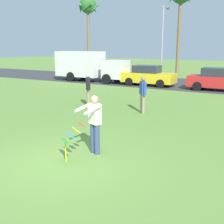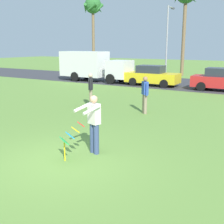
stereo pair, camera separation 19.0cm
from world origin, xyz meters
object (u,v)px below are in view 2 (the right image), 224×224
(person_walker_near, at_px, (91,89))
(person_kite_flyer, at_px, (94,122))
(parked_car_red, at_px, (223,80))
(streetlight_pole, at_px, (168,37))
(parked_car_yellow, at_px, (152,76))
(person_walker_far, at_px, (145,94))
(palm_tree_left_near, at_px, (93,9))
(kite_held, at_px, (70,136))
(parked_truck_white_box, at_px, (92,65))

(person_walker_near, bearing_deg, person_kite_flyer, -54.00)
(person_kite_flyer, height_order, parked_car_red, person_kite_flyer)
(parked_car_red, distance_m, streetlight_pole, 10.67)
(parked_car_red, bearing_deg, parked_car_yellow, 180.00)
(parked_car_yellow, bearing_deg, parked_car_red, -0.00)
(person_walker_far, bearing_deg, palm_tree_left_near, 129.99)
(palm_tree_left_near, bearing_deg, person_walker_far, -50.01)
(kite_held, xyz_separation_m, parked_car_red, (1.13, 15.36, 0.09))
(kite_held, distance_m, streetlight_pole, 23.74)
(person_kite_flyer, distance_m, parked_car_red, 14.63)
(kite_held, relative_size, parked_car_red, 0.25)
(person_kite_flyer, height_order, streetlight_pole, streetlight_pole)
(parked_truck_white_box, xyz_separation_m, parked_car_red, (11.17, -0.00, -0.64))
(parked_car_yellow, relative_size, palm_tree_left_near, 0.46)
(parked_truck_white_box, relative_size, parked_car_red, 1.58)
(kite_held, xyz_separation_m, person_walker_far, (-0.64, 6.23, 0.24))
(palm_tree_left_near, relative_size, streetlight_pole, 1.32)
(kite_held, height_order, parked_car_red, parked_car_red)
(kite_held, xyz_separation_m, palm_tree_left_near, (-17.22, 26.00, 7.07))
(person_kite_flyer, bearing_deg, kite_held, -109.30)
(kite_held, distance_m, parked_truck_white_box, 18.37)
(parked_car_yellow, distance_m, parked_car_red, 5.36)
(parked_car_yellow, bearing_deg, streetlight_pole, 102.20)
(parked_car_yellow, height_order, person_walker_near, person_walker_near)
(parked_truck_white_box, distance_m, person_walker_near, 11.12)
(palm_tree_left_near, xyz_separation_m, person_walker_far, (16.58, -19.77, -6.82))
(person_walker_far, bearing_deg, streetlight_pole, 107.44)
(parked_truck_white_box, relative_size, person_walker_far, 3.87)
(kite_held, bearing_deg, person_walker_far, 95.82)
(parked_car_red, bearing_deg, kite_held, -94.20)
(parked_car_yellow, xyz_separation_m, parked_car_red, (5.36, -0.00, 0.00))
(palm_tree_left_near, distance_m, streetlight_pole, 12.42)
(parked_car_red, height_order, person_walker_far, person_walker_far)
(parked_car_yellow, bearing_deg, palm_tree_left_near, 140.68)
(person_kite_flyer, bearing_deg, palm_tree_left_near, 124.70)
(streetlight_pole, bearing_deg, parked_car_red, -46.81)
(person_kite_flyer, bearing_deg, person_walker_far, 99.33)
(parked_truck_white_box, height_order, person_walker_far, parked_truck_white_box)
(kite_held, distance_m, parked_car_red, 15.40)
(parked_car_red, relative_size, person_walker_near, 2.45)
(streetlight_pole, bearing_deg, palm_tree_left_near, 164.18)
(person_kite_flyer, relative_size, kite_held, 1.65)
(parked_car_yellow, xyz_separation_m, palm_tree_left_near, (-12.99, 10.64, 6.98))
(streetlight_pole, bearing_deg, kite_held, -75.64)
(parked_car_yellow, height_order, palm_tree_left_near, palm_tree_left_near)
(parked_car_red, bearing_deg, palm_tree_left_near, 149.89)
(parked_truck_white_box, bearing_deg, parked_car_red, -0.00)
(person_walker_near, bearing_deg, parked_car_red, 62.04)
(person_kite_flyer, xyz_separation_m, streetlight_pole, (-6.10, 22.02, 3.05))
(parked_car_red, relative_size, streetlight_pole, 0.61)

